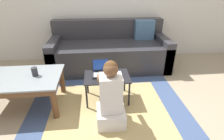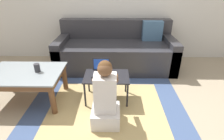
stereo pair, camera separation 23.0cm
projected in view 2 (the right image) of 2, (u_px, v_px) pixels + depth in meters
name	position (u px, v px, depth m)	size (l,w,h in m)	color
ground_plane	(117.00, 108.00, 2.28)	(16.00, 16.00, 0.00)	gray
area_rug	(106.00, 109.00, 2.24)	(2.03, 1.70, 0.01)	#3D517A
couch	(116.00, 51.00, 3.28)	(2.11, 0.91, 0.83)	#2D2D33
coffee_table	(25.00, 77.00, 2.27)	(0.96, 0.66, 0.43)	gray
laptop_desk	(107.00, 79.00, 2.30)	(0.59, 0.39, 0.37)	black
laptop	(101.00, 72.00, 2.31)	(0.23, 0.19, 0.20)	#232328
computer_mouse	(114.00, 74.00, 2.28)	(0.07, 0.09, 0.03)	#B2B7C1
person_seated	(106.00, 99.00, 1.89)	(0.31, 0.44, 0.79)	silver
cup_on_table	(37.00, 68.00, 2.23)	(0.07, 0.07, 0.11)	#2D2D33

